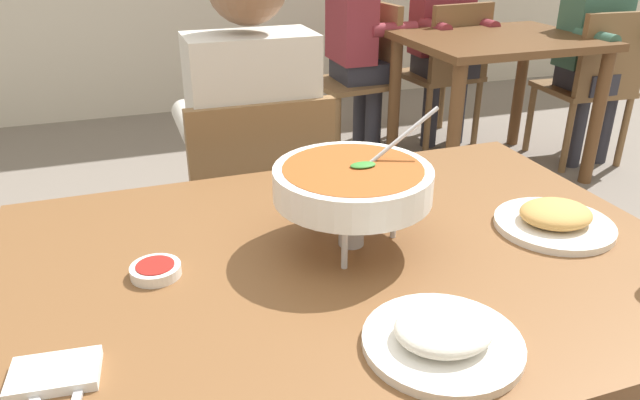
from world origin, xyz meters
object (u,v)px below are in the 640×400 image
object	(u,v)px
curry_bowl	(353,184)
patron_bg_middle	(357,31)
chair_bg_left	(595,80)
patron_bg_right	(445,26)
chair_diner_main	(258,216)
sauce_dish	(156,270)
patron_bg_left	(597,36)
diner_main	(252,141)
appetizer_plate	(555,219)
rice_plate	(443,336)
chair_bg_middle	(364,70)
chair_bg_right	(448,67)
dining_table_far	(497,63)
dining_table_main	(345,304)

from	to	relation	value
curry_bowl	patron_bg_middle	size ratio (longest dim) A/B	0.25
chair_bg_left	patron_bg_right	bearing A→B (deg)	133.01
chair_diner_main	patron_bg_right	world-z (taller)	patron_bg_right
chair_diner_main	chair_bg_left	world-z (taller)	same
curry_bowl	patron_bg_right	distance (m)	2.91
sauce_dish	patron_bg_left	world-z (taller)	patron_bg_left
patron_bg_right	chair_diner_main	bearing A→B (deg)	-133.43
diner_main	appetizer_plate	bearing A→B (deg)	-61.30
rice_plate	patron_bg_right	xyz separation A→B (m)	(1.59, 2.76, -0.05)
patron_bg_right	chair_bg_middle	bearing A→B (deg)	177.96
diner_main	sauce_dish	distance (m)	0.81
chair_bg_right	patron_bg_middle	distance (m)	0.63
dining_table_far	patron_bg_middle	distance (m)	0.84
sauce_dish	chair_bg_right	xyz separation A→B (m)	(1.97, 2.33, -0.28)
chair_bg_middle	chair_bg_left	bearing A→B (deg)	-30.83
appetizer_plate	sauce_dish	size ratio (longest dim) A/B	2.67
chair_bg_middle	chair_bg_right	bearing A→B (deg)	-10.92
diner_main	appetizer_plate	world-z (taller)	diner_main
chair_bg_left	patron_bg_middle	size ratio (longest dim) A/B	0.69
chair_bg_right	patron_bg_middle	xyz separation A→B (m)	(-0.58, 0.10, 0.24)
diner_main	patron_bg_middle	size ratio (longest dim) A/B	1.00
chair_bg_left	patron_bg_middle	world-z (taller)	patron_bg_middle
dining_table_far	chair_bg_left	bearing A→B (deg)	-8.74
chair_bg_right	patron_bg_left	size ratio (longest dim) A/B	0.69
chair_diner_main	appetizer_plate	world-z (taller)	chair_diner_main
appetizer_plate	patron_bg_right	world-z (taller)	patron_bg_right
dining_table_far	chair_bg_middle	size ratio (longest dim) A/B	1.11
chair_bg_left	dining_table_far	bearing A→B (deg)	171.26
appetizer_plate	sauce_dish	world-z (taller)	appetizer_plate
dining_table_main	chair_bg_right	size ratio (longest dim) A/B	1.43
rice_plate	diner_main	bearing A→B (deg)	91.96
curry_bowl	sauce_dish	bearing A→B (deg)	178.75
chair_diner_main	patron_bg_middle	xyz separation A→B (m)	(1.05, 1.74, 0.24)
rice_plate	chair_bg_middle	xyz separation A→B (m)	(1.07, 2.78, -0.29)
diner_main	chair_bg_left	world-z (taller)	diner_main
curry_bowl	chair_bg_right	bearing A→B (deg)	55.65
dining_table_main	patron_bg_middle	bearing A→B (deg)	67.08
chair_bg_left	patron_bg_left	xyz separation A→B (m)	(0.03, 0.07, 0.24)
dining_table_main	appetizer_plate	distance (m)	0.47
dining_table_far	sauce_dish	bearing A→B (deg)	-137.03
patron_bg_left	patron_bg_right	size ratio (longest dim) A/B	1.00
patron_bg_middle	patron_bg_right	bearing A→B (deg)	-1.64
curry_bowl	chair_bg_right	size ratio (longest dim) A/B	0.37
appetizer_plate	chair_bg_right	bearing A→B (deg)	63.96
curry_bowl	chair_bg_right	xyz separation A→B (m)	(1.60, 2.34, -0.40)
dining_table_main	diner_main	bearing A→B (deg)	90.00
patron_bg_left	chair_bg_right	bearing A→B (deg)	141.67
appetizer_plate	chair_bg_left	size ratio (longest dim) A/B	0.27
curry_bowl	dining_table_main	bearing A→B (deg)	-123.85
chair_bg_left	chair_bg_right	xyz separation A→B (m)	(-0.62, 0.58, 0.00)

